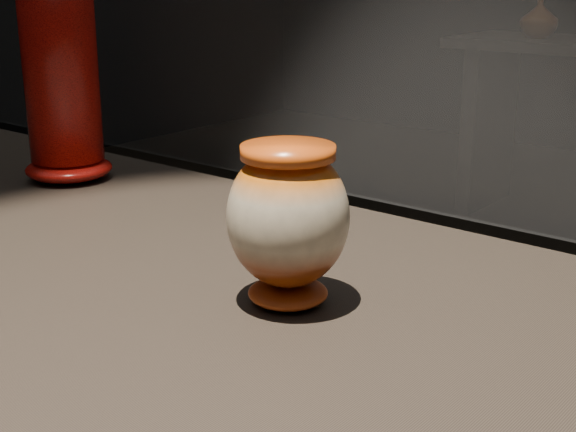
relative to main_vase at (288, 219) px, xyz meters
The scene contains 3 objects.
main_vase is the anchor object (origin of this frame).
tall_vase 0.64m from the main_vase, 164.53° to the left, with size 0.17×0.17×0.44m.
back_vase_left 3.46m from the main_vase, 108.51° to the left, with size 0.18×0.18×0.19m, color brown.
Camera 1 is at (0.57, -0.53, 1.24)m, focal length 50.00 mm.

